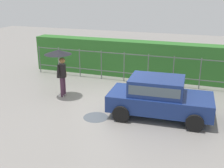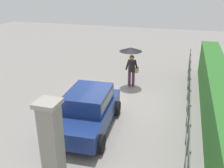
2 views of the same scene
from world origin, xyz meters
name	(u,v)px [view 2 (image 2 of 2)]	position (x,y,z in m)	size (l,w,h in m)	color
ground_plane	(114,103)	(0.00, 0.00, 0.00)	(40.00, 40.00, 0.00)	gray
car	(88,108)	(2.21, -0.38, 0.80)	(3.81, 2.02, 1.48)	navy
pedestrian	(131,57)	(-2.15, 0.27, 1.60)	(1.14, 1.14, 2.07)	#47283D
gate_pillar	(52,142)	(4.97, -0.31, 1.24)	(0.60, 0.60, 2.42)	gray
fence_section	(189,100)	(0.45, 3.16, 0.83)	(11.05, 0.05, 1.50)	#59605B
hedge_row	(217,100)	(0.45, 4.17, 0.95)	(12.00, 0.90, 1.90)	#2D6B28
puddle_near	(88,101)	(0.08, -1.23, 0.00)	(0.92, 0.92, 0.00)	#4C545B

